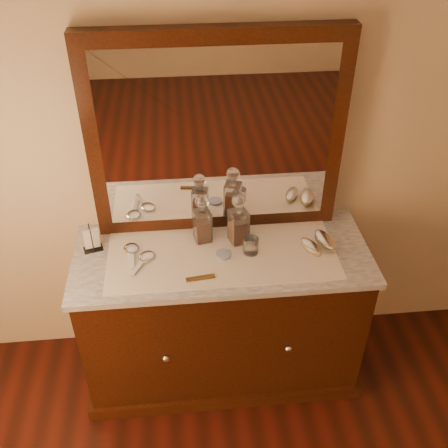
% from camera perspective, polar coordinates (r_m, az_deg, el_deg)
% --- Properties ---
extents(dresser_cabinet, '(1.40, 0.55, 0.82)m').
position_cam_1_polar(dresser_cabinet, '(2.80, -0.21, -10.16)').
color(dresser_cabinet, black).
rests_on(dresser_cabinet, floor).
extents(dresser_plinth, '(1.46, 0.59, 0.08)m').
position_cam_1_polar(dresser_plinth, '(3.08, -0.19, -14.87)').
color(dresser_plinth, black).
rests_on(dresser_plinth, floor).
extents(knob_left, '(0.04, 0.04, 0.04)m').
position_cam_1_polar(knob_left, '(2.58, -6.45, -14.56)').
color(knob_left, silver).
rests_on(knob_left, dresser_cabinet).
extents(knob_right, '(0.04, 0.04, 0.04)m').
position_cam_1_polar(knob_right, '(2.62, 7.15, -13.53)').
color(knob_right, silver).
rests_on(knob_right, dresser_cabinet).
extents(marble_top, '(1.44, 0.59, 0.03)m').
position_cam_1_polar(marble_top, '(2.50, -0.23, -3.50)').
color(marble_top, white).
rests_on(marble_top, dresser_cabinet).
extents(mirror_frame, '(1.20, 0.08, 1.00)m').
position_cam_1_polar(mirror_frame, '(2.42, -0.82, 9.64)').
color(mirror_frame, black).
rests_on(mirror_frame, marble_top).
extents(mirror_glass, '(1.06, 0.01, 0.86)m').
position_cam_1_polar(mirror_glass, '(2.39, -0.75, 9.27)').
color(mirror_glass, white).
rests_on(mirror_glass, marble_top).
extents(lace_runner, '(1.10, 0.45, 0.00)m').
position_cam_1_polar(lace_runner, '(2.48, -0.18, -3.50)').
color(lace_runner, white).
rests_on(lace_runner, marble_top).
extents(pin_dish, '(0.09, 0.09, 0.01)m').
position_cam_1_polar(pin_dish, '(2.47, -0.05, -3.38)').
color(pin_dish, silver).
rests_on(pin_dish, lace_runner).
extents(comb, '(0.14, 0.04, 0.01)m').
position_cam_1_polar(comb, '(2.35, -2.63, -5.99)').
color(comb, brown).
rests_on(comb, lace_runner).
extents(napkin_rack, '(0.10, 0.08, 0.14)m').
position_cam_1_polar(napkin_rack, '(2.56, -14.44, -1.77)').
color(napkin_rack, black).
rests_on(napkin_rack, marble_top).
extents(decanter_left, '(0.09, 0.09, 0.26)m').
position_cam_1_polar(decanter_left, '(2.51, -2.41, 0.08)').
color(decanter_left, '#8A3B14').
rests_on(decanter_left, lace_runner).
extents(decanter_right, '(0.11, 0.11, 0.28)m').
position_cam_1_polar(decanter_right, '(2.50, 1.61, 0.03)').
color(decanter_right, '#8A3B14').
rests_on(decanter_right, lace_runner).
extents(brush_near, '(0.12, 0.15, 0.04)m').
position_cam_1_polar(brush_near, '(2.53, 9.63, -2.54)').
color(brush_near, '#917D59').
rests_on(brush_near, lace_runner).
extents(brush_far, '(0.11, 0.18, 0.04)m').
position_cam_1_polar(brush_far, '(2.57, 11.12, -1.83)').
color(brush_far, '#917D59').
rests_on(brush_far, lace_runner).
extents(hand_mirror_outer, '(0.08, 0.19, 0.02)m').
position_cam_1_polar(hand_mirror_outer, '(2.53, -10.24, -2.94)').
color(hand_mirror_outer, silver).
rests_on(hand_mirror_outer, lace_runner).
extents(hand_mirror_inner, '(0.13, 0.19, 0.02)m').
position_cam_1_polar(hand_mirror_inner, '(2.47, -8.76, -3.81)').
color(hand_mirror_inner, silver).
rests_on(hand_mirror_inner, lace_runner).
extents(tumblers, '(0.07, 0.07, 0.08)m').
position_cam_1_polar(tumblers, '(2.47, 2.99, -2.40)').
color(tumblers, white).
rests_on(tumblers, lace_runner).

